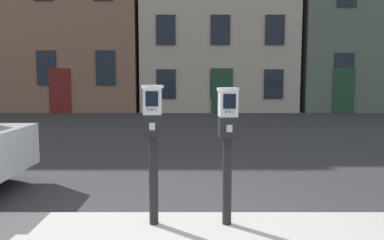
# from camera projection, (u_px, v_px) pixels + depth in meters

# --- Properties ---
(ground_plane) EXTENTS (160.00, 160.00, 0.00)m
(ground_plane) POSITION_uv_depth(u_px,v_px,m) (190.00, 232.00, 3.98)
(ground_plane) COLOR #28282B
(parking_meter_near_kerb) EXTENTS (0.22, 0.26, 1.39)m
(parking_meter_near_kerb) POSITION_uv_depth(u_px,v_px,m) (155.00, 129.00, 3.73)
(parking_meter_near_kerb) COLOR black
(parking_meter_near_kerb) RESTS_ON sidewalk_slab
(parking_meter_twin_adjacent) EXTENTS (0.22, 0.26, 1.36)m
(parking_meter_twin_adjacent) POSITION_uv_depth(u_px,v_px,m) (229.00, 131.00, 3.73)
(parking_meter_twin_adjacent) COLOR black
(parking_meter_twin_adjacent) RESTS_ON sidewalk_slab
(townhouse_green_painted) EXTENTS (7.55, 6.43, 9.95)m
(townhouse_green_painted) POSITION_uv_depth(u_px,v_px,m) (218.00, 16.00, 20.62)
(townhouse_green_painted) COLOR #9E9384
(townhouse_green_painted) RESTS_ON ground_plane
(townhouse_orange_brick) EXTENTS (6.91, 6.40, 11.00)m
(townhouse_orange_brick) POSITION_uv_depth(u_px,v_px,m) (358.00, 6.00, 20.52)
(townhouse_orange_brick) COLOR #4C564C
(townhouse_orange_brick) RESTS_ON ground_plane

